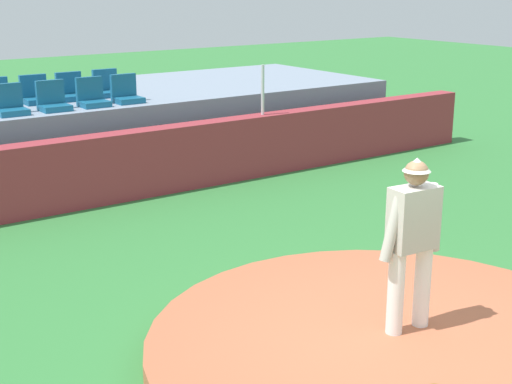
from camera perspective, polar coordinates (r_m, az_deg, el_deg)
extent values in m
plane|color=#327938|center=(7.33, 10.62, -12.89)|extent=(60.00, 60.00, 0.00)
cylinder|color=#AE5E3F|center=(7.27, 10.68, -11.98)|extent=(4.74, 4.74, 0.26)
cylinder|color=white|center=(7.14, 10.74, -7.65)|extent=(0.16, 0.16, 0.83)
cylinder|color=white|center=(7.35, 12.73, -7.06)|extent=(0.16, 0.16, 0.83)
cube|color=#B7B2A8|center=(6.99, 12.08, -1.97)|extent=(0.49, 0.28, 0.60)
cylinder|color=#B7B2A8|center=(6.84, 10.54, -2.59)|extent=(0.26, 0.13, 0.68)
cylinder|color=#B7B2A8|center=(7.17, 13.53, -1.92)|extent=(0.19, 0.12, 0.68)
sphere|color=#8C6647|center=(6.87, 12.29, 1.45)|extent=(0.23, 0.23, 0.23)
cone|color=#B7B2A8|center=(6.85, 12.33, 2.10)|extent=(0.28, 0.28, 0.13)
cube|color=#983038|center=(12.23, -11.55, 1.78)|extent=(16.49, 0.40, 1.12)
cylinder|color=silver|center=(13.57, 0.52, 7.89)|extent=(0.06, 0.06, 0.91)
cube|color=gray|center=(14.70, -15.97, 4.40)|extent=(14.03, 4.08, 1.39)
cube|color=#165A80|center=(12.75, -18.33, 5.88)|extent=(0.48, 0.44, 0.10)
cube|color=#165A80|center=(12.88, -18.67, 7.08)|extent=(0.48, 0.08, 0.40)
cube|color=#165A80|center=(12.96, -15.27, 6.29)|extent=(0.48, 0.44, 0.10)
cube|color=#165A80|center=(13.09, -15.63, 7.47)|extent=(0.48, 0.08, 0.40)
cube|color=#165A80|center=(13.23, -12.39, 6.67)|extent=(0.48, 0.44, 0.10)
cube|color=#165A80|center=(13.36, -12.77, 7.82)|extent=(0.48, 0.08, 0.40)
cube|color=#165A80|center=(13.53, -9.84, 7.01)|extent=(0.48, 0.44, 0.10)
cube|color=#165A80|center=(13.66, -10.22, 8.14)|extent=(0.48, 0.08, 0.40)
cube|color=#165A80|center=(13.81, -16.52, 6.77)|extent=(0.48, 0.44, 0.10)
cube|color=#165A80|center=(13.94, -16.85, 7.87)|extent=(0.48, 0.08, 0.40)
cube|color=#165A80|center=(14.04, -13.95, 7.10)|extent=(0.48, 0.44, 0.10)
cube|color=#165A80|center=(14.17, -14.29, 8.18)|extent=(0.48, 0.08, 0.40)
cube|color=#165A80|center=(14.36, -11.27, 7.45)|extent=(0.48, 0.44, 0.10)
cube|color=#165A80|center=(14.48, -11.62, 8.51)|extent=(0.48, 0.08, 0.40)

